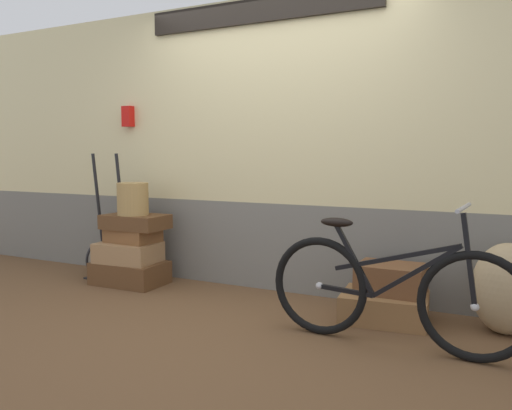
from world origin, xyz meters
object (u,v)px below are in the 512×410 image
(suitcase_0, at_px, (130,273))
(burlap_sack, at_px, (507,289))
(suitcase_4, at_px, (384,307))
(bicycle, at_px, (391,292))
(wicker_basket, at_px, (133,199))
(suitcase_3, at_px, (135,222))
(luggage_trolley, at_px, (110,249))
(suitcase_5, at_px, (391,279))
(suitcase_2, at_px, (133,235))
(suitcase_1, at_px, (128,252))

(suitcase_0, xyz_separation_m, burlap_sack, (3.15, 0.09, 0.21))
(suitcase_0, distance_m, suitcase_4, 2.36)
(bicycle, bearing_deg, wicker_basket, 168.03)
(burlap_sack, bearing_deg, suitcase_3, -179.35)
(luggage_trolley, bearing_deg, suitcase_5, -2.08)
(luggage_trolley, bearing_deg, suitcase_4, -3.05)
(suitcase_2, bearing_deg, luggage_trolley, 169.29)
(suitcase_4, relative_size, bicycle, 0.37)
(suitcase_2, bearing_deg, suitcase_3, 6.77)
(suitcase_1, distance_m, suitcase_4, 2.38)
(suitcase_3, distance_m, bicycle, 2.55)
(suitcase_5, relative_size, burlap_sack, 0.76)
(suitcase_4, xyz_separation_m, suitcase_5, (0.03, 0.05, 0.21))
(suitcase_0, bearing_deg, suitcase_4, -1.57)
(suitcase_2, xyz_separation_m, burlap_sack, (3.15, 0.04, -0.14))
(suitcase_2, distance_m, suitcase_4, 2.39)
(suitcase_1, relative_size, burlap_sack, 0.88)
(suitcase_1, height_order, luggage_trolley, luggage_trolley)
(suitcase_3, distance_m, wicker_basket, 0.22)
(suitcase_0, height_order, luggage_trolley, luggage_trolley)
(suitcase_2, xyz_separation_m, suitcase_5, (2.39, -0.01, -0.15))
(suitcase_1, xyz_separation_m, suitcase_2, (0.02, 0.05, 0.15))
(suitcase_1, relative_size, wicker_basket, 1.84)
(burlap_sack, bearing_deg, suitcase_5, -176.69)
(suitcase_4, xyz_separation_m, luggage_trolley, (-2.73, 0.15, 0.17))
(suitcase_2, xyz_separation_m, suitcase_3, (0.03, 0.00, 0.13))
(bicycle, bearing_deg, suitcase_0, 168.75)
(suitcase_4, height_order, luggage_trolley, luggage_trolley)
(suitcase_4, height_order, suitcase_5, suitcase_5)
(suitcase_1, relative_size, suitcase_4, 0.91)
(burlap_sack, distance_m, bicycle, 0.87)
(suitcase_4, xyz_separation_m, burlap_sack, (0.79, 0.09, 0.21))
(wicker_basket, relative_size, bicycle, 0.18)
(luggage_trolley, xyz_separation_m, burlap_sack, (3.52, -0.06, 0.04))
(suitcase_2, xyz_separation_m, bicycle, (2.51, -0.55, -0.10))
(suitcase_1, bearing_deg, bicycle, -16.19)
(suitcase_3, height_order, bicycle, bicycle)
(suitcase_5, bearing_deg, suitcase_3, 179.78)
(suitcase_2, relative_size, wicker_basket, 1.55)
(suitcase_1, bearing_deg, wicker_basket, 27.04)
(suitcase_2, relative_size, burlap_sack, 0.74)
(suitcase_5, height_order, luggage_trolley, luggage_trolley)
(suitcase_0, height_order, suitcase_3, suitcase_3)
(suitcase_4, distance_m, wicker_basket, 2.43)
(suitcase_0, bearing_deg, suitcase_1, -176.20)
(suitcase_2, xyz_separation_m, luggage_trolley, (-0.37, 0.09, -0.18))
(suitcase_5, bearing_deg, bicycle, -78.05)
(suitcase_1, bearing_deg, suitcase_4, -5.05)
(bicycle, bearing_deg, suitcase_3, 167.47)
(suitcase_2, bearing_deg, suitcase_4, 2.20)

